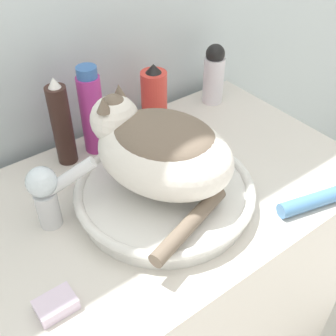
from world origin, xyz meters
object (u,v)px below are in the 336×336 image
hairspray_can_black (62,124)px  cream_tube (315,200)px  faucet (48,192)px  cat (160,149)px  lotion_bottle_white (214,74)px  shampoo_bottle_tall (92,112)px  soap_bar (56,305)px  spray_bottle_trigger (154,98)px

hairspray_can_black → cream_tube: size_ratio=1.29×
faucet → hairspray_can_black: 0.20m
cat → lotion_bottle_white: bearing=-82.2°
faucet → hairspray_can_black: size_ratio=0.69×
shampoo_bottle_tall → cream_tube: (0.26, -0.44, -0.09)m
faucet → cream_tube: faucet is taller
shampoo_bottle_tall → lotion_bottle_white: bearing=-0.0°
shampoo_bottle_tall → hairspray_can_black: 0.08m
cat → lotion_bottle_white: size_ratio=1.99×
soap_bar → shampoo_bottle_tall: bearing=52.0°
cat → soap_bar: 0.33m
faucet → shampoo_bottle_tall: size_ratio=0.68×
lotion_bottle_white → spray_bottle_trigger: bearing=180.0°
cream_tube → faucet: bearing=148.0°
spray_bottle_trigger → cream_tube: bearing=-79.0°
cat → lotion_bottle_white: 0.43m
cream_tube → shampoo_bottle_tall: bearing=120.3°
hairspray_can_black → lotion_bottle_white: bearing=0.0°
shampoo_bottle_tall → spray_bottle_trigger: bearing=-0.0°
cream_tube → lotion_bottle_white: bearing=75.7°
faucet → cream_tube: size_ratio=0.89×
soap_bar → faucet: bearing=65.3°
faucet → shampoo_bottle_tall: (0.19, 0.16, 0.02)m
lotion_bottle_white → cream_tube: (-0.11, -0.44, -0.07)m
lotion_bottle_white → soap_bar: 0.73m
cream_tube → soap_bar: size_ratio=2.57×
faucet → spray_bottle_trigger: spray_bottle_trigger is taller
cat → cream_tube: bearing=-156.1°
lotion_bottle_white → soap_bar: lotion_bottle_white is taller
lotion_bottle_white → soap_bar: (-0.64, -0.34, -0.07)m
shampoo_bottle_tall → soap_bar: shampoo_bottle_tall is taller
hairspray_can_black → spray_bottle_trigger: bearing=0.0°
cat → lotion_bottle_white: cat is taller
lotion_bottle_white → faucet: bearing=-163.5°
shampoo_bottle_tall → cat: bearing=-86.3°
spray_bottle_trigger → soap_bar: 0.56m
lotion_bottle_white → cream_tube: size_ratio=1.02×
cat → hairspray_can_black: (-0.09, 0.24, -0.04)m
faucet → lotion_bottle_white: bearing=38.3°
faucet → lotion_bottle_white: size_ratio=0.87×
faucet → shampoo_bottle_tall: shampoo_bottle_tall is taller
faucet → cream_tube: (0.44, -0.28, -0.07)m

